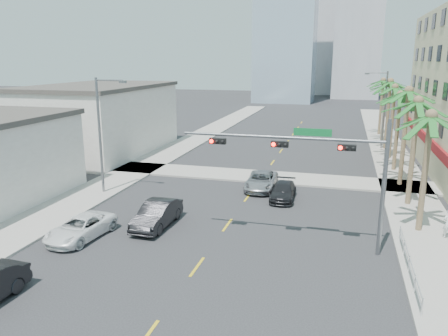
{
  "coord_description": "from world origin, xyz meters",
  "views": [
    {
      "loc": [
        6.74,
        -15.3,
        10.33
      ],
      "look_at": [
        -0.49,
        10.98,
        3.5
      ],
      "focal_mm": 35.0,
      "sensor_mm": 36.0,
      "label": 1
    }
  ],
  "objects_px": {
    "car_lane_right": "(283,191)",
    "pedestrian": "(448,224)",
    "car_lane_center": "(261,181)",
    "traffic_signal_mast": "(322,160)",
    "car_parked_far": "(81,228)",
    "car_lane_left": "(157,214)"
  },
  "relations": [
    {
      "from": "car_parked_far",
      "to": "pedestrian",
      "type": "distance_m",
      "value": 21.51
    },
    {
      "from": "traffic_signal_mast",
      "to": "car_lane_left",
      "type": "distance_m",
      "value": 10.93
    },
    {
      "from": "pedestrian",
      "to": "traffic_signal_mast",
      "type": "bearing_deg",
      "value": 12.7
    },
    {
      "from": "car_parked_far",
      "to": "car_lane_center",
      "type": "bearing_deg",
      "value": 63.21
    },
    {
      "from": "car_lane_left",
      "to": "car_lane_center",
      "type": "bearing_deg",
      "value": 64.56
    },
    {
      "from": "car_lane_center",
      "to": "car_lane_right",
      "type": "xyz_separation_m",
      "value": [
        2.08,
        -2.15,
        -0.08
      ]
    },
    {
      "from": "car_lane_right",
      "to": "traffic_signal_mast",
      "type": "bearing_deg",
      "value": -71.29
    },
    {
      "from": "traffic_signal_mast",
      "to": "car_lane_left",
      "type": "relative_size",
      "value": 2.31
    },
    {
      "from": "car_lane_left",
      "to": "car_lane_right",
      "type": "relative_size",
      "value": 1.12
    },
    {
      "from": "traffic_signal_mast",
      "to": "car_lane_center",
      "type": "bearing_deg",
      "value": 116.3
    },
    {
      "from": "car_lane_right",
      "to": "pedestrian",
      "type": "xyz_separation_m",
      "value": [
        10.32,
        -5.2,
        0.41
      ]
    },
    {
      "from": "car_lane_left",
      "to": "car_lane_center",
      "type": "xyz_separation_m",
      "value": [
        4.86,
        9.77,
        -0.09
      ]
    },
    {
      "from": "car_lane_right",
      "to": "pedestrian",
      "type": "distance_m",
      "value": 11.56
    },
    {
      "from": "car_parked_far",
      "to": "car_lane_left",
      "type": "relative_size",
      "value": 0.99
    },
    {
      "from": "traffic_signal_mast",
      "to": "car_parked_far",
      "type": "distance_m",
      "value": 14.46
    },
    {
      "from": "car_lane_left",
      "to": "pedestrian",
      "type": "distance_m",
      "value": 17.43
    },
    {
      "from": "traffic_signal_mast",
      "to": "car_parked_far",
      "type": "xyz_separation_m",
      "value": [
        -13.58,
        -2.29,
        -4.4
      ]
    },
    {
      "from": "traffic_signal_mast",
      "to": "car_lane_center",
      "type": "height_order",
      "value": "traffic_signal_mast"
    },
    {
      "from": "car_parked_far",
      "to": "car_lane_right",
      "type": "relative_size",
      "value": 1.11
    },
    {
      "from": "car_lane_center",
      "to": "pedestrian",
      "type": "bearing_deg",
      "value": -32.94
    },
    {
      "from": "traffic_signal_mast",
      "to": "car_lane_center",
      "type": "distance_m",
      "value": 12.47
    },
    {
      "from": "car_lane_center",
      "to": "car_parked_far",
      "type": "bearing_deg",
      "value": -125.68
    }
  ]
}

